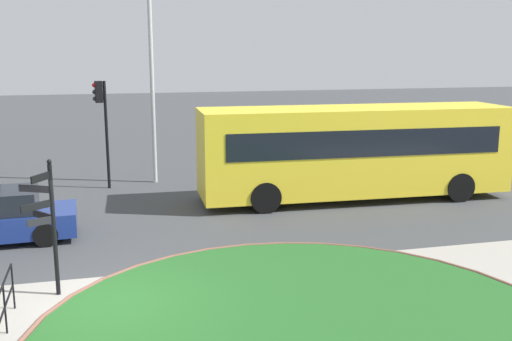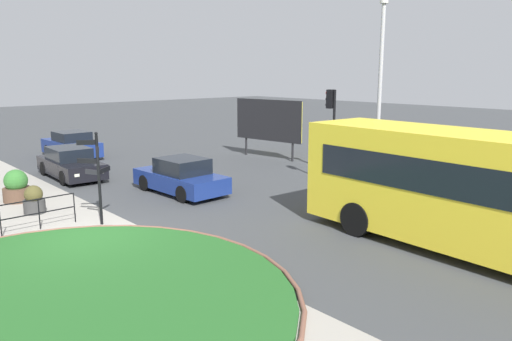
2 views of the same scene
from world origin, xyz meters
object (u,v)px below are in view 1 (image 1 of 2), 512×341
(signpost_directional, at_px, (48,218))
(lamppost_tall, at_px, (152,78))
(traffic_light_near, at_px, (102,111))
(bus_yellow, at_px, (355,150))

(signpost_directional, xyz_separation_m, lamppost_tall, (2.98, 10.46, 2.32))
(signpost_directional, xyz_separation_m, traffic_light_near, (1.08, 9.84, 1.20))
(signpost_directional, relative_size, traffic_light_near, 0.74)
(lamppost_tall, bearing_deg, bus_yellow, -33.66)
(lamppost_tall, bearing_deg, traffic_light_near, -161.95)
(traffic_light_near, height_order, lamppost_tall, lamppost_tall)
(bus_yellow, distance_m, lamppost_tall, 8.13)
(bus_yellow, xyz_separation_m, traffic_light_near, (-8.38, 3.70, 1.20))
(bus_yellow, xyz_separation_m, lamppost_tall, (-6.48, 4.32, 2.32))
(signpost_directional, xyz_separation_m, bus_yellow, (9.46, 6.15, -0.00))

